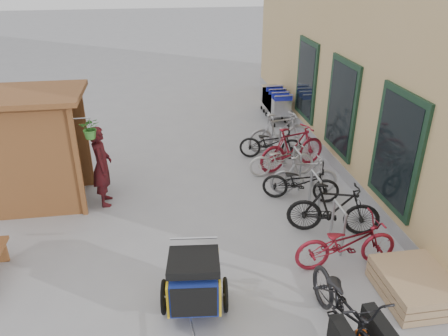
{
  "coord_description": "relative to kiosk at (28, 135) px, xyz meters",
  "views": [
    {
      "loc": [
        -0.69,
        -6.07,
        4.76
      ],
      "look_at": [
        0.5,
        1.5,
        1.0
      ],
      "focal_mm": 35.0,
      "sensor_mm": 36.0,
      "label": 1
    }
  ],
  "objects": [
    {
      "name": "ground",
      "position": [
        3.28,
        -2.47,
        -1.55
      ],
      "size": [
        80.0,
        80.0,
        0.0
      ],
      "primitive_type": "plane",
      "color": "#979799"
    },
    {
      "name": "building",
      "position": [
        9.77,
        2.03,
        1.94
      ],
      "size": [
        6.07,
        13.0,
        7.0
      ],
      "color": "tan",
      "rests_on": "ground"
    },
    {
      "name": "kiosk",
      "position": [
        0.0,
        0.0,
        0.0
      ],
      "size": [
        2.49,
        1.65,
        2.4
      ],
      "color": "brown",
      "rests_on": "ground"
    },
    {
      "name": "bike_rack",
      "position": [
        5.58,
        -0.07,
        -1.04
      ],
      "size": [
        0.05,
        5.35,
        0.86
      ],
      "color": "#A5A8AD",
      "rests_on": "ground"
    },
    {
      "name": "pallet_stack",
      "position": [
        6.28,
        -3.87,
        -1.34
      ],
      "size": [
        1.0,
        1.2,
        0.4
      ],
      "color": "#A2835E",
      "rests_on": "ground"
    },
    {
      "name": "shopping_carts",
      "position": [
        6.28,
        4.48,
        -0.96
      ],
      "size": [
        0.57,
        1.92,
        1.02
      ],
      "color": "silver",
      "rests_on": "ground"
    },
    {
      "name": "child_trailer",
      "position": [
        2.93,
        -3.6,
        -1.02
      ],
      "size": [
        1.02,
        1.67,
        0.97
      ],
      "rotation": [
        0.0,
        0.0,
        -0.1
      ],
      "color": "#1B2D97",
      "rests_on": "ground"
    },
    {
      "name": "cargo_bike",
      "position": [
        4.87,
        -4.48,
        -1.05
      ],
      "size": [
        0.78,
        1.95,
        1.01
      ],
      "rotation": [
        0.0,
        0.0,
        0.06
      ],
      "color": "black",
      "rests_on": "ground"
    },
    {
      "name": "person_kiosk",
      "position": [
        1.36,
        -0.21,
        -0.69
      ],
      "size": [
        0.46,
        0.66,
        1.73
      ],
      "primitive_type": "imported",
      "rotation": [
        0.0,
        0.0,
        1.64
      ],
      "color": "maroon",
      "rests_on": "ground"
    },
    {
      "name": "bike_0",
      "position": [
        5.51,
        -2.99,
        -1.09
      ],
      "size": [
        1.77,
        0.65,
        0.92
      ],
      "primitive_type": "imported",
      "rotation": [
        0.0,
        0.0,
        1.59
      ],
      "color": "maroon",
      "rests_on": "ground"
    },
    {
      "name": "bike_1",
      "position": [
        5.67,
        -2.02,
        -1.04
      ],
      "size": [
        1.78,
        0.98,
        1.03
      ],
      "primitive_type": "imported",
      "rotation": [
        0.0,
        0.0,
        1.26
      ],
      "color": "black",
      "rests_on": "ground"
    },
    {
      "name": "bike_2",
      "position": [
        5.46,
        -0.74,
        -1.13
      ],
      "size": [
        1.71,
        1.08,
        0.85
      ],
      "primitive_type": "imported",
      "rotation": [
        0.0,
        0.0,
        1.23
      ],
      "color": "black",
      "rests_on": "ground"
    },
    {
      "name": "bike_3",
      "position": [
        5.62,
        -0.48,
        -1.11
      ],
      "size": [
        1.51,
        0.59,
        0.88
      ],
      "primitive_type": "imported",
      "rotation": [
        0.0,
        0.0,
        1.45
      ],
      "color": "#A7A6AB",
      "rests_on": "ground"
    },
    {
      "name": "bike_4",
      "position": [
        5.38,
        0.46,
        -1.14
      ],
      "size": [
        1.57,
        0.55,
        0.82
      ],
      "primitive_type": "imported",
      "rotation": [
        0.0,
        0.0,
        1.57
      ],
      "color": "#B5B5B1",
      "rests_on": "ground"
    },
    {
      "name": "bike_5",
      "position": [
        5.73,
        0.78,
        -1.0
      ],
      "size": [
        1.89,
        1.05,
        1.1
      ],
      "primitive_type": "imported",
      "rotation": [
        0.0,
        0.0,
        1.88
      ],
      "color": "maroon",
      "rests_on": "ground"
    },
    {
      "name": "bike_6",
      "position": [
        5.38,
        1.45,
        -1.13
      ],
      "size": [
        1.71,
        0.96,
        0.85
      ],
      "primitive_type": "imported",
      "rotation": [
        0.0,
        0.0,
        1.32
      ],
      "color": "black",
      "rests_on": "ground"
    },
    {
      "name": "bike_7",
      "position": [
        5.71,
        1.9,
        -1.03
      ],
      "size": [
        1.81,
        0.77,
        1.05
      ],
      "primitive_type": "imported",
      "rotation": [
        0.0,
        0.0,
        1.73
      ],
      "color": "#A7A6AB",
      "rests_on": "ground"
    }
  ]
}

